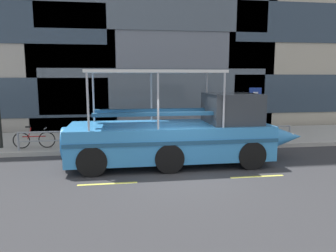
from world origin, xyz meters
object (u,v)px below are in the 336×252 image
at_px(parking_sign, 255,105).
at_px(duck_tour_boat, 183,134).
at_px(leaned_bicycle, 34,140).
at_px(pedestrian_near_bow, 241,122).

height_order(parking_sign, duck_tour_boat, duck_tour_boat).
height_order(leaned_bicycle, duck_tour_boat, duck_tour_boat).
xyz_separation_m(leaned_bicycle, duck_tour_boat, (5.99, -2.63, 0.56)).
bearing_deg(parking_sign, duck_tour_boat, -144.15).
xyz_separation_m(parking_sign, leaned_bicycle, (-10.02, -0.28, -1.34)).
bearing_deg(leaned_bicycle, pedestrian_near_bow, 1.87).
bearing_deg(pedestrian_near_bow, leaned_bicycle, -178.13).
bearing_deg(pedestrian_near_bow, parking_sign, -2.06).
bearing_deg(duck_tour_boat, leaned_bicycle, 156.30).
distance_m(leaned_bicycle, pedestrian_near_bow, 9.40).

